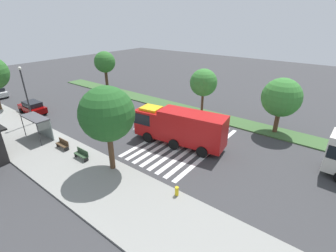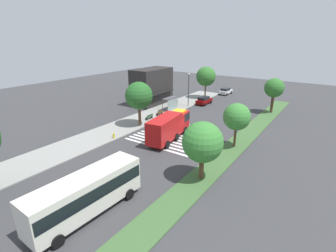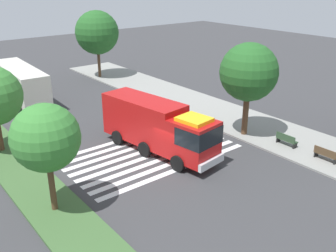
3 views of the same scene
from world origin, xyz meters
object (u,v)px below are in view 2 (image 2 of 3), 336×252
Objects in this scene: fire_truck at (170,125)px; parked_car_west at (204,100)px; sidewalk_tree_west at (139,96)px; median_tree_center at (274,88)px; median_tree_west at (237,117)px; street_lamp at (189,87)px; sidewalk_tree_east at (206,76)px; fire_hydrant at (114,136)px; bench_west_of_shelter at (149,117)px; median_tree_far_west at (203,142)px; bench_near_shelter at (160,113)px; transit_bus at (86,192)px; bus_stop_shelter at (171,101)px; parked_car_mid at (226,91)px.

fire_truck reaches higher than parked_car_west.
sidewalk_tree_west is 25.57m from median_tree_center.
street_lamp is at bearing 46.84° from median_tree_west.
fire_hydrant is (-30.09, -0.50, -4.71)m from sidewalk_tree_east.
median_tree_far_west is at bearing -126.64° from bench_west_of_shelter.
bench_near_shelter is 2.29× the size of fire_hydrant.
bench_near_shelter reaches higher than fire_hydrant.
median_tree_far_west reaches higher than fire_truck.
sidewalk_tree_east is at bearing 23.97° from parked_car_west.
fire_hydrant is (2.61, 15.45, -3.66)m from median_tree_far_west.
sidewalk_tree_east is at bearing 26.00° from median_tree_far_west.
median_tree_far_west reaches higher than transit_bus.
bus_stop_shelter is at bearing 119.51° from median_tree_center.
bench_west_of_shelter is at bearing 175.93° from parked_car_mid.
bench_near_shelter is at bearing 0.00° from bench_west_of_shelter.
fire_hydrant is (-9.80, -1.23, -0.10)m from bench_west_of_shelter.
parked_car_west is 19.38m from sidewalk_tree_west.
median_tree_far_west is (-24.09, -15.55, 0.01)m from street_lamp.
street_lamp is 28.68m from median_tree_far_west.
fire_hydrant is at bearing 179.40° from parked_car_mid.
bus_stop_shelter is 17.03m from fire_hydrant.
median_tree_far_west is 16.09m from fire_hydrant.
sidewalk_tree_west is (-6.52, -0.73, 4.51)m from bench_near_shelter.
median_tree_center is (-10.87, -13.75, 4.03)m from parked_car_mid.
parked_car_mid is 0.73× the size of median_tree_far_west.
bus_stop_shelter is 5.00× the size of fire_hydrant.
bench_west_of_shelter is 2.29× the size of fire_hydrant.
transit_bus is at bearing -158.87° from bus_stop_shelter.
parked_car_west is 14.37m from median_tree_center.
sidewalk_tree_west is at bearing 180.00° from sidewalk_tree_east.
sidewalk_tree_west is at bearing -175.81° from bus_stop_shelter.
transit_bus is 20.58m from median_tree_west.
transit_bus is 35.96m from street_lamp.
parked_car_west is 0.65× the size of street_lamp.
bench_near_shelter is (8.23, 7.82, -1.45)m from fire_truck.
fire_truck is at bearing 50.47° from median_tree_far_west.
fire_hydrant is at bearing -179.05° from sidewalk_tree_east.
parked_car_west is 15.67m from bench_west_of_shelter.
street_lamp is at bearing -177.34° from sidewalk_tree_east.
bus_stop_shelter is (-20.34, 2.97, 1.05)m from parked_car_mid.
median_tree_center reaches higher than fire_hydrant.
median_tree_far_west is at bearing -119.47° from sidewalk_tree_west.
bus_stop_shelter is 0.51× the size of street_lamp.
bench_near_shelter is at bearing 47.03° from median_tree_far_west.
parked_car_west is 0.73× the size of median_tree_far_west.
bench_west_of_shelter is 17.33m from median_tree_west.
parked_car_west is at bearing -19.78° from bus_stop_shelter.
bench_near_shelter is at bearing 175.16° from parked_car_mid.
fire_truck is 11.67m from median_tree_far_west.
fire_hydrant is (-37.26, 1.70, -0.35)m from parked_car_mid.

